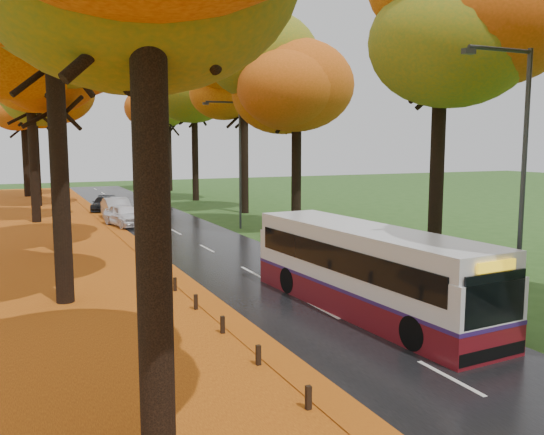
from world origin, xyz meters
TOP-DOWN VIEW (x-y plane):
  - road at (0.00, 25.00)m, footprint 6.50×90.00m
  - centre_line at (0.00, 25.00)m, footprint 0.12×90.00m
  - leaf_verge at (-9.00, 25.00)m, footprint 12.00×90.00m
  - leaf_drift at (-3.05, 25.00)m, footprint 0.90×90.00m
  - trees_left at (-7.18, 27.06)m, footprint 9.20×74.00m
  - trees_right at (7.19, 26.91)m, footprint 9.30×74.20m
  - bollard_row at (-3.70, 4.70)m, footprint 0.11×23.51m
  - streetlamp_near at (3.95, 8.00)m, footprint 2.45×0.18m
  - streetlamp_mid at (3.95, 30.00)m, footprint 2.45×0.18m
  - streetlamp_far at (3.95, 52.00)m, footprint 2.45×0.18m
  - bus at (1.21, 11.32)m, footprint 3.00×10.41m
  - car_white at (-2.35, 33.92)m, footprint 2.47×4.44m
  - car_silver at (-2.25, 37.46)m, footprint 1.68×4.60m
  - car_dark at (-2.35, 43.31)m, footprint 2.62×4.15m

SIDE VIEW (x-z plane):
  - leaf_verge at x=-9.00m, z-range 0.00..0.02m
  - road at x=0.00m, z-range 0.00..0.04m
  - leaf_drift at x=-3.05m, z-range 0.04..0.05m
  - centre_line at x=0.00m, z-range 0.04..0.05m
  - bollard_row at x=-3.70m, z-range 0.00..0.52m
  - car_dark at x=-2.35m, z-range 0.04..1.16m
  - car_white at x=-2.35m, z-range 0.04..1.47m
  - car_silver at x=-2.25m, z-range 0.04..1.55m
  - bus at x=1.21m, z-range 0.10..2.81m
  - streetlamp_near at x=3.95m, z-range 0.71..8.71m
  - streetlamp_mid at x=3.95m, z-range 0.71..8.71m
  - streetlamp_far at x=3.95m, z-range 0.71..8.71m
  - trees_left at x=-7.18m, z-range 2.59..16.48m
  - trees_right at x=7.19m, z-range 2.71..16.67m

